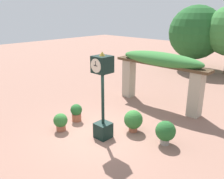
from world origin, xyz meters
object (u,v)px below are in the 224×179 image
Objects in this scene: potted_plant_near_left at (133,120)px; potted_plant_far_left at (76,112)px; potted_plant_near_right at (165,132)px; potted_plant_far_right at (61,121)px; pedestal_clock at (103,95)px.

potted_plant_near_left is 1.15× the size of potted_plant_far_left.
potted_plant_near_right is at bearing 1.83° from potted_plant_near_left.
potted_plant_near_left is 1.00× the size of potted_plant_near_right.
potted_plant_near_left is 1.23× the size of potted_plant_far_right.
pedestal_clock is 4.27× the size of potted_plant_far_left.
potted_plant_near_right is at bearing 29.11° from potted_plant_far_right.
pedestal_clock is 3.71× the size of potted_plant_near_right.
potted_plant_far_left is at bearing 173.88° from pedestal_clock.
potted_plant_near_right is 4.08m from potted_plant_far_left.
pedestal_clock is 3.72× the size of potted_plant_near_left.
potted_plant_far_right is (0.25, -1.02, -0.02)m from potted_plant_far_left.
potted_plant_far_right is at bearing -76.21° from potted_plant_far_left.
pedestal_clock is 2.35m from potted_plant_far_left.
potted_plant_far_right is at bearing -154.23° from pedestal_clock.
potted_plant_far_left is (-3.95, -1.04, -0.08)m from potted_plant_near_right.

